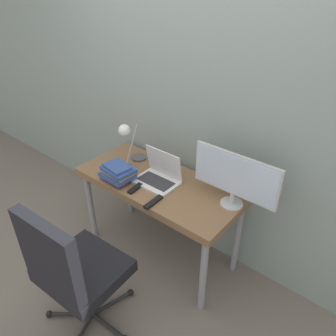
{
  "coord_description": "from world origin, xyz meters",
  "views": [
    {
      "loc": [
        1.39,
        -1.28,
        2.18
      ],
      "look_at": [
        0.12,
        0.27,
        0.93
      ],
      "focal_mm": 35.0,
      "sensor_mm": 36.0,
      "label": 1
    }
  ],
  "objects_px": {
    "laptop": "(159,176)",
    "book_stack": "(118,172)",
    "desk_lamp": "(128,138)",
    "monitor": "(235,177)",
    "office_chair": "(71,268)"
  },
  "relations": [
    {
      "from": "monitor",
      "to": "desk_lamp",
      "type": "distance_m",
      "value": 0.94
    },
    {
      "from": "laptop",
      "to": "monitor",
      "type": "relative_size",
      "value": 0.53
    },
    {
      "from": "monitor",
      "to": "book_stack",
      "type": "distance_m",
      "value": 0.9
    },
    {
      "from": "laptop",
      "to": "desk_lamp",
      "type": "xyz_separation_m",
      "value": [
        -0.36,
        0.05,
        0.19
      ]
    },
    {
      "from": "laptop",
      "to": "office_chair",
      "type": "bearing_deg",
      "value": -87.04
    },
    {
      "from": "desk_lamp",
      "to": "book_stack",
      "type": "height_order",
      "value": "desk_lamp"
    },
    {
      "from": "desk_lamp",
      "to": "office_chair",
      "type": "distance_m",
      "value": 1.1
    },
    {
      "from": "desk_lamp",
      "to": "book_stack",
      "type": "relative_size",
      "value": 1.32
    },
    {
      "from": "desk_lamp",
      "to": "book_stack",
      "type": "xyz_separation_m",
      "value": [
        0.1,
        -0.23,
        -0.18
      ]
    },
    {
      "from": "laptop",
      "to": "monitor",
      "type": "height_order",
      "value": "monitor"
    },
    {
      "from": "laptop",
      "to": "desk_lamp",
      "type": "distance_m",
      "value": 0.41
    },
    {
      "from": "laptop",
      "to": "desk_lamp",
      "type": "height_order",
      "value": "desk_lamp"
    },
    {
      "from": "laptop",
      "to": "book_stack",
      "type": "distance_m",
      "value": 0.31
    },
    {
      "from": "office_chair",
      "to": "book_stack",
      "type": "height_order",
      "value": "office_chair"
    },
    {
      "from": "laptop",
      "to": "desk_lamp",
      "type": "bearing_deg",
      "value": 171.93
    }
  ]
}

